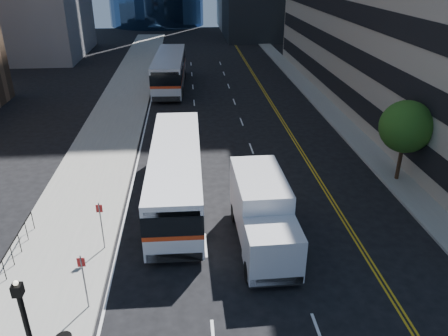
% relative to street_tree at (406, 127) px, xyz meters
% --- Properties ---
extents(ground, '(160.00, 160.00, 0.00)m').
position_rel_street_tree_xyz_m(ground, '(-9.00, -8.00, -3.64)').
color(ground, black).
rests_on(ground, ground).
extents(sidewalk_west, '(5.00, 90.00, 0.15)m').
position_rel_street_tree_xyz_m(sidewalk_west, '(-19.50, 17.00, -3.57)').
color(sidewalk_west, gray).
rests_on(sidewalk_west, ground).
extents(sidewalk_east, '(2.00, 90.00, 0.15)m').
position_rel_street_tree_xyz_m(sidewalk_east, '(-0.00, 17.00, -3.57)').
color(sidewalk_east, gray).
rests_on(sidewalk_east, ground).
extents(street_tree, '(3.20, 3.20, 5.10)m').
position_rel_street_tree_xyz_m(street_tree, '(0.00, 0.00, 0.00)').
color(street_tree, '#332114').
rests_on(street_tree, sidewalk_east).
extents(bus_front, '(2.90, 12.74, 3.28)m').
position_rel_street_tree_xyz_m(bus_front, '(-13.93, -1.35, -1.85)').
color(bus_front, silver).
rests_on(bus_front, ground).
extents(bus_rear, '(3.45, 13.74, 3.52)m').
position_rel_street_tree_xyz_m(bus_rear, '(-14.96, 24.19, -1.72)').
color(bus_rear, silver).
rests_on(bus_rear, ground).
extents(box_truck, '(2.51, 6.96, 3.31)m').
position_rel_street_tree_xyz_m(box_truck, '(-9.74, -6.10, -1.89)').
color(box_truck, silver).
rests_on(box_truck, ground).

